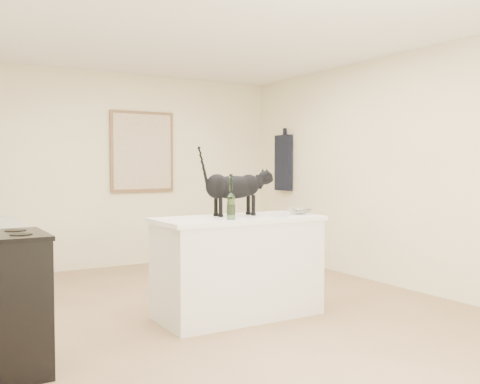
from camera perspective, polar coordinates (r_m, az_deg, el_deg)
The scene contains 12 objects.
floor at distance 5.18m, azimuth -2.33°, elevation -12.45°, with size 5.50×5.50×0.00m, color #A27D56.
ceiling at distance 5.15m, azimuth -2.39°, elevation 16.72°, with size 5.50×5.50×0.00m, color white.
wall_back at distance 7.53m, azimuth -12.38°, elevation 2.26°, with size 4.50×4.50×0.00m, color beige.
wall_right at distance 6.38m, azimuth 15.72°, elevation 2.14°, with size 5.50×5.50×0.00m, color beige.
island_base at distance 4.96m, azimuth -0.20°, elevation -8.03°, with size 1.44×0.67×0.86m, color white.
island_top at distance 4.89m, azimuth -0.20°, elevation -2.85°, with size 1.50×0.70×0.04m, color white.
artwork_frame at distance 7.60m, azimuth -10.17°, elevation 4.17°, with size 0.90×0.03×1.10m, color brown.
artwork_canvas at distance 7.58m, azimuth -10.13°, elevation 4.17°, with size 0.82×0.00×1.02m, color beige.
hanging_garment at distance 7.90m, azimuth 4.56°, elevation 3.06°, with size 0.08×0.34×0.80m, color black.
black_cat at distance 4.98m, azimuth -0.67°, elevation 0.19°, with size 0.67×0.20×0.47m, color black, non-canonical shape.
wine_bottle at distance 4.66m, azimuth -0.95°, elevation -0.79°, with size 0.07×0.07×0.34m, color #295E25.
glass_bowl at distance 5.19m, azimuth 6.16°, elevation -2.03°, with size 0.22×0.22×0.05m, color silver.
Camera 1 is at (-2.38, -4.39, 1.36)m, focal length 40.82 mm.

